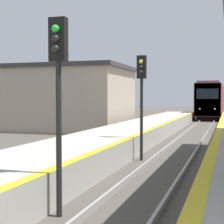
% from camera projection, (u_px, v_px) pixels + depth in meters
% --- Properties ---
extents(train, '(2.69, 18.17, 4.22)m').
position_uv_depth(train, '(211.00, 100.00, 46.45)').
color(train, black).
rests_on(train, ground).
extents(signal_near, '(0.36, 0.31, 4.14)m').
position_uv_depth(signal_near, '(58.00, 78.00, 7.71)').
color(signal_near, black).
rests_on(signal_near, ground).
extents(signal_mid, '(0.36, 0.31, 4.14)m').
position_uv_depth(signal_mid, '(142.00, 87.00, 14.69)').
color(signal_mid, black).
rests_on(signal_mid, ground).
extents(station_building, '(10.88, 7.70, 4.87)m').
position_uv_depth(station_building, '(59.00, 98.00, 29.00)').
color(station_building, tan).
rests_on(station_building, ground).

